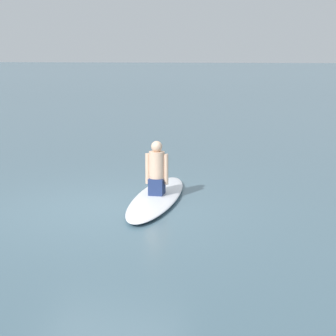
{
  "coord_description": "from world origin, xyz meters",
  "views": [
    {
      "loc": [
        -8.3,
        -3.07,
        2.47
      ],
      "look_at": [
        0.7,
        -0.9,
        0.6
      ],
      "focal_mm": 59.2,
      "sensor_mm": 36.0,
      "label": 1
    }
  ],
  "objects": [
    {
      "name": "ground_plane",
      "position": [
        0.0,
        0.0,
        0.0
      ],
      "size": [
        400.0,
        400.0,
        0.0
      ],
      "primitive_type": "plane",
      "color": "slate"
    },
    {
      "name": "person_paddler",
      "position": [
        0.74,
        -0.69,
        0.54
      ],
      "size": [
        0.32,
        0.41,
        0.93
      ],
      "rotation": [
        0.0,
        0.0,
        -3.09
      ],
      "color": "navy",
      "rests_on": "surfboard"
    },
    {
      "name": "surfboard",
      "position": [
        0.74,
        -0.69,
        0.06
      ],
      "size": [
        3.27,
        0.9,
        0.12
      ],
      "primitive_type": "ellipsoid",
      "rotation": [
        0.0,
        0.0,
        -3.09
      ],
      "color": "white",
      "rests_on": "ground"
    }
  ]
}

